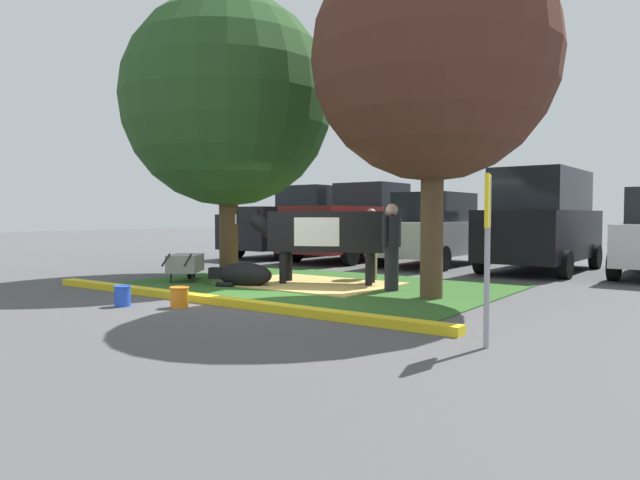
{
  "coord_description": "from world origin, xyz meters",
  "views": [
    {
      "loc": [
        6.37,
        -7.46,
        1.43
      ],
      "look_at": [
        -0.48,
        1.97,
        0.9
      ],
      "focal_mm": 32.04,
      "sensor_mm": 36.0,
      "label": 1
    }
  ],
  "objects_px": {
    "calf_lying": "(243,275)",
    "sedan_blue": "(435,230)",
    "bucket_orange": "(179,297)",
    "wheelbarrow": "(186,264)",
    "parking_sign": "(488,226)",
    "bucket_blue": "(122,295)",
    "suv_black": "(542,221)",
    "pickup_truck_black": "(296,223)",
    "person_handler": "(392,245)",
    "person_visitor_near": "(371,242)",
    "shade_tree_right": "(433,59)",
    "cow_holstein": "(322,232)",
    "pickup_truck_maroon": "(357,224)",
    "shade_tree_left": "(228,101)"
  },
  "relations": [
    {
      "from": "suv_black",
      "to": "person_handler",
      "type": "bearing_deg",
      "value": -102.28
    },
    {
      "from": "cow_holstein",
      "to": "calf_lying",
      "type": "relative_size",
      "value": 2.24
    },
    {
      "from": "parking_sign",
      "to": "bucket_blue",
      "type": "relative_size",
      "value": 5.73
    },
    {
      "from": "person_handler",
      "to": "suv_black",
      "type": "height_order",
      "value": "suv_black"
    },
    {
      "from": "parking_sign",
      "to": "suv_black",
      "type": "relative_size",
      "value": 0.4
    },
    {
      "from": "person_visitor_near",
      "to": "sedan_blue",
      "type": "relative_size",
      "value": 0.35
    },
    {
      "from": "shade_tree_right",
      "to": "bucket_orange",
      "type": "height_order",
      "value": "shade_tree_right"
    },
    {
      "from": "parking_sign",
      "to": "pickup_truck_maroon",
      "type": "relative_size",
      "value": 0.34
    },
    {
      "from": "wheelbarrow",
      "to": "pickup_truck_black",
      "type": "distance_m",
      "value": 7.85
    },
    {
      "from": "person_handler",
      "to": "suv_black",
      "type": "xyz_separation_m",
      "value": [
        1.2,
        5.52,
        0.4
      ]
    },
    {
      "from": "parking_sign",
      "to": "sedan_blue",
      "type": "relative_size",
      "value": 0.42
    },
    {
      "from": "shade_tree_left",
      "to": "suv_black",
      "type": "bearing_deg",
      "value": 44.82
    },
    {
      "from": "bucket_blue",
      "to": "shade_tree_right",
      "type": "bearing_deg",
      "value": 44.68
    },
    {
      "from": "person_visitor_near",
      "to": "pickup_truck_maroon",
      "type": "bearing_deg",
      "value": 125.44
    },
    {
      "from": "wheelbarrow",
      "to": "pickup_truck_black",
      "type": "bearing_deg",
      "value": 111.03
    },
    {
      "from": "parking_sign",
      "to": "bucket_blue",
      "type": "height_order",
      "value": "parking_sign"
    },
    {
      "from": "cow_holstein",
      "to": "bucket_orange",
      "type": "bearing_deg",
      "value": -92.55
    },
    {
      "from": "person_handler",
      "to": "person_visitor_near",
      "type": "height_order",
      "value": "person_handler"
    },
    {
      "from": "person_handler",
      "to": "person_visitor_near",
      "type": "distance_m",
      "value": 1.86
    },
    {
      "from": "parking_sign",
      "to": "bucket_orange",
      "type": "height_order",
      "value": "parking_sign"
    },
    {
      "from": "person_handler",
      "to": "parking_sign",
      "type": "relative_size",
      "value": 0.88
    },
    {
      "from": "wheelbarrow",
      "to": "bucket_orange",
      "type": "distance_m",
      "value": 3.36
    },
    {
      "from": "bucket_orange",
      "to": "calf_lying",
      "type": "bearing_deg",
      "value": 111.0
    },
    {
      "from": "bucket_orange",
      "to": "sedan_blue",
      "type": "distance_m",
      "value": 9.05
    },
    {
      "from": "calf_lying",
      "to": "sedan_blue",
      "type": "relative_size",
      "value": 0.3
    },
    {
      "from": "suv_black",
      "to": "pickup_truck_black",
      "type": "bearing_deg",
      "value": 176.14
    },
    {
      "from": "cow_holstein",
      "to": "bucket_blue",
      "type": "relative_size",
      "value": 9.2
    },
    {
      "from": "cow_holstein",
      "to": "wheelbarrow",
      "type": "bearing_deg",
      "value": -154.4
    },
    {
      "from": "person_handler",
      "to": "calf_lying",
      "type": "bearing_deg",
      "value": -157.01
    },
    {
      "from": "pickup_truck_black",
      "to": "person_visitor_near",
      "type": "bearing_deg",
      "value": -39.08
    },
    {
      "from": "calf_lying",
      "to": "bucket_orange",
      "type": "height_order",
      "value": "calf_lying"
    },
    {
      "from": "cow_holstein",
      "to": "parking_sign",
      "type": "bearing_deg",
      "value": -36.3
    },
    {
      "from": "shade_tree_right",
      "to": "suv_black",
      "type": "height_order",
      "value": "shade_tree_right"
    },
    {
      "from": "wheelbarrow",
      "to": "pickup_truck_maroon",
      "type": "xyz_separation_m",
      "value": [
        -0.19,
        7.05,
        0.73
      ]
    },
    {
      "from": "parking_sign",
      "to": "cow_holstein",
      "type": "bearing_deg",
      "value": 143.7
    },
    {
      "from": "calf_lying",
      "to": "cow_holstein",
      "type": "bearing_deg",
      "value": 47.63
    },
    {
      "from": "calf_lying",
      "to": "wheelbarrow",
      "type": "bearing_deg",
      "value": -176.47
    },
    {
      "from": "wheelbarrow",
      "to": "bucket_orange",
      "type": "bearing_deg",
      "value": -42.4
    },
    {
      "from": "calf_lying",
      "to": "pickup_truck_maroon",
      "type": "distance_m",
      "value": 7.23
    },
    {
      "from": "cow_holstein",
      "to": "suv_black",
      "type": "distance_m",
      "value": 6.16
    },
    {
      "from": "person_handler",
      "to": "sedan_blue",
      "type": "distance_m",
      "value": 5.77
    },
    {
      "from": "bucket_orange",
      "to": "pickup_truck_black",
      "type": "bearing_deg",
      "value": 118.93
    },
    {
      "from": "person_handler",
      "to": "person_visitor_near",
      "type": "xyz_separation_m",
      "value": [
        -1.25,
        1.37,
        -0.04
      ]
    },
    {
      "from": "calf_lying",
      "to": "person_handler",
      "type": "relative_size",
      "value": 0.82
    },
    {
      "from": "shade_tree_left",
      "to": "sedan_blue",
      "type": "xyz_separation_m",
      "value": [
        2.6,
        5.44,
        -3.0
      ]
    },
    {
      "from": "person_handler",
      "to": "wheelbarrow",
      "type": "bearing_deg",
      "value": -163.84
    },
    {
      "from": "calf_lying",
      "to": "shade_tree_right",
      "type": "bearing_deg",
      "value": 10.96
    },
    {
      "from": "bucket_blue",
      "to": "sedan_blue",
      "type": "height_order",
      "value": "sedan_blue"
    },
    {
      "from": "cow_holstein",
      "to": "pickup_truck_maroon",
      "type": "relative_size",
      "value": 0.55
    },
    {
      "from": "cow_holstein",
      "to": "pickup_truck_maroon",
      "type": "distance_m",
      "value": 6.44
    }
  ]
}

